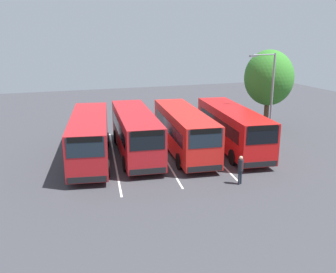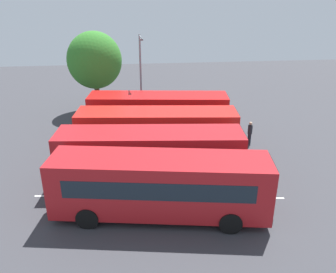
{
  "view_description": "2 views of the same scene",
  "coord_description": "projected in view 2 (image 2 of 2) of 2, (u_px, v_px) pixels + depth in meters",
  "views": [
    {
      "loc": [
        25.37,
        -8.04,
        8.67
      ],
      "look_at": [
        -0.12,
        0.51,
        1.2
      ],
      "focal_mm": 40.71,
      "sensor_mm": 36.0,
      "label": 1
    },
    {
      "loc": [
        -1.28,
        -19.19,
        10.16
      ],
      "look_at": [
        0.99,
        0.78,
        1.66
      ],
      "focal_mm": 36.83,
      "sensor_mm": 36.0,
      "label": 2
    }
  ],
  "objects": [
    {
      "name": "ground_plane",
      "position": [
        154.0,
        166.0,
        21.66
      ],
      "size": [
        66.79,
        66.79,
        0.0
      ],
      "primitive_type": "plane",
      "color": "#38383D"
    },
    {
      "name": "bus_far_left",
      "position": [
        161.0,
        185.0,
        16.25
      ],
      "size": [
        10.51,
        4.06,
        3.12
      ],
      "rotation": [
        0.0,
        0.0,
        -0.17
      ],
      "color": "#AD191E",
      "rests_on": "ground"
    },
    {
      "name": "bus_center_left",
      "position": [
        151.0,
        155.0,
        19.22
      ],
      "size": [
        10.44,
        3.4,
        3.12
      ],
      "rotation": [
        0.0,
        0.0,
        -0.1
      ],
      "color": "#AD191E",
      "rests_on": "ground"
    },
    {
      "name": "bus_center_right",
      "position": [
        157.0,
        131.0,
        22.45
      ],
      "size": [
        10.45,
        3.48,
        3.12
      ],
      "rotation": [
        0.0,
        0.0,
        -0.11
      ],
      "color": "red",
      "rests_on": "ground"
    },
    {
      "name": "bus_far_right",
      "position": [
        159.0,
        113.0,
        25.89
      ],
      "size": [
        10.47,
        3.63,
        3.12
      ],
      "rotation": [
        0.0,
        0.0,
        -0.12
      ],
      "color": "red",
      "rests_on": "ground"
    },
    {
      "name": "pedestrian",
      "position": [
        250.0,
        131.0,
        24.32
      ],
      "size": [
        0.42,
        0.42,
        1.74
      ],
      "rotation": [
        0.0,
        0.0,
        3.54
      ],
      "color": "#232833",
      "rests_on": "ground"
    },
    {
      "name": "street_lamp",
      "position": [
        141.0,
        71.0,
        28.31
      ],
      "size": [
        0.26,
        2.33,
        7.03
      ],
      "rotation": [
        0.0,
        0.0,
        -1.53
      ],
      "color": "gray",
      "rests_on": "ground"
    },
    {
      "name": "depot_tree",
      "position": [
        95.0,
        61.0,
        29.87
      ],
      "size": [
        4.71,
        4.24,
        7.1
      ],
      "color": "#4C3823",
      "rests_on": "ground"
    },
    {
      "name": "lane_stripe_outer_left",
      "position": [
        159.0,
        197.0,
        18.42
      ],
      "size": [
        13.28,
        1.84,
        0.01
      ],
      "primitive_type": "cube",
      "rotation": [
        0.0,
        0.0,
        -0.13
      ],
      "color": "silver",
      "rests_on": "ground"
    },
    {
      "name": "lane_stripe_inner_left",
      "position": [
        154.0,
        166.0,
        21.66
      ],
      "size": [
        13.28,
        1.84,
        0.01
      ],
      "primitive_type": "cube",
      "rotation": [
        0.0,
        0.0,
        -0.13
      ],
      "color": "silver",
      "rests_on": "ground"
    },
    {
      "name": "lane_stripe_inner_right",
      "position": [
        150.0,
        143.0,
        24.89
      ],
      "size": [
        13.28,
        1.84,
        0.01
      ],
      "primitive_type": "cube",
      "rotation": [
        0.0,
        0.0,
        -0.13
      ],
      "color": "silver",
      "rests_on": "ground"
    }
  ]
}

